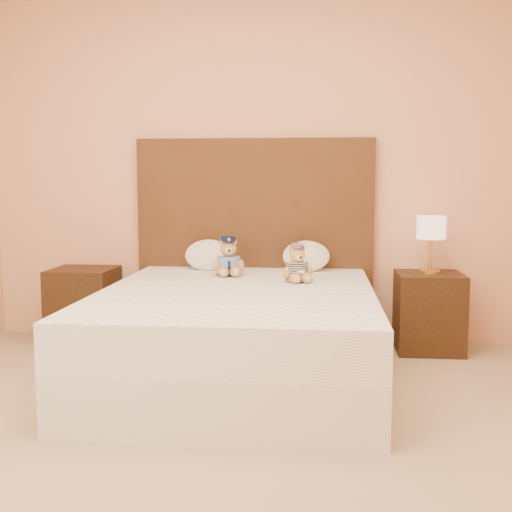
{
  "coord_description": "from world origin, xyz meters",
  "views": [
    {
      "loc": [
        0.48,
        -2.52,
        1.19
      ],
      "look_at": [
        0.09,
        1.45,
        0.72
      ],
      "focal_mm": 45.0,
      "sensor_mm": 36.0,
      "label": 1
    }
  ],
  "objects_px": {
    "nightstand_right": "(429,312)",
    "teddy_prisoner": "(297,264)",
    "lamp": "(431,231)",
    "teddy_police": "(228,257)",
    "pillow_left": "(208,253)",
    "nightstand_left": "(84,305)",
    "bed": "(238,335)",
    "pillow_right": "(306,255)"
  },
  "relations": [
    {
      "from": "nightstand_right",
      "to": "teddy_prisoner",
      "type": "bearing_deg",
      "value": -152.39
    },
    {
      "from": "lamp",
      "to": "teddy_police",
      "type": "relative_size",
      "value": 1.53
    },
    {
      "from": "nightstand_right",
      "to": "lamp",
      "type": "xyz_separation_m",
      "value": [
        -0.0,
        0.0,
        0.57
      ]
    },
    {
      "from": "nightstand_right",
      "to": "pillow_left",
      "type": "bearing_deg",
      "value": 178.91
    },
    {
      "from": "nightstand_left",
      "to": "nightstand_right",
      "type": "relative_size",
      "value": 1.0
    },
    {
      "from": "nightstand_right",
      "to": "nightstand_left",
      "type": "bearing_deg",
      "value": 180.0
    },
    {
      "from": "nightstand_right",
      "to": "lamp",
      "type": "relative_size",
      "value": 1.38
    },
    {
      "from": "nightstand_left",
      "to": "teddy_prisoner",
      "type": "height_order",
      "value": "teddy_prisoner"
    },
    {
      "from": "bed",
      "to": "pillow_right",
      "type": "height_order",
      "value": "pillow_right"
    },
    {
      "from": "nightstand_left",
      "to": "teddy_prisoner",
      "type": "relative_size",
      "value": 2.35
    },
    {
      "from": "pillow_left",
      "to": "pillow_right",
      "type": "xyz_separation_m",
      "value": [
        0.71,
        0.0,
        -0.0
      ]
    },
    {
      "from": "nightstand_left",
      "to": "nightstand_right",
      "type": "bearing_deg",
      "value": 0.0
    },
    {
      "from": "bed",
      "to": "teddy_prisoner",
      "type": "height_order",
      "value": "teddy_prisoner"
    },
    {
      "from": "bed",
      "to": "nightstand_left",
      "type": "xyz_separation_m",
      "value": [
        -1.25,
        0.8,
        -0.0
      ]
    },
    {
      "from": "bed",
      "to": "teddy_police",
      "type": "xyz_separation_m",
      "value": [
        -0.13,
        0.55,
        0.41
      ]
    },
    {
      "from": "nightstand_right",
      "to": "bed",
      "type": "bearing_deg",
      "value": -147.38
    },
    {
      "from": "bed",
      "to": "nightstand_left",
      "type": "distance_m",
      "value": 1.48
    },
    {
      "from": "teddy_police",
      "to": "teddy_prisoner",
      "type": "relative_size",
      "value": 1.12
    },
    {
      "from": "pillow_left",
      "to": "nightstand_left",
      "type": "bearing_deg",
      "value": -178.15
    },
    {
      "from": "nightstand_right",
      "to": "teddy_prisoner",
      "type": "distance_m",
      "value": 1.1
    },
    {
      "from": "pillow_right",
      "to": "bed",
      "type": "bearing_deg",
      "value": -115.02
    },
    {
      "from": "bed",
      "to": "lamp",
      "type": "xyz_separation_m",
      "value": [
        1.25,
        0.8,
        0.57
      ]
    },
    {
      "from": "teddy_police",
      "to": "teddy_prisoner",
      "type": "height_order",
      "value": "teddy_police"
    },
    {
      "from": "nightstand_right",
      "to": "pillow_left",
      "type": "height_order",
      "value": "pillow_left"
    },
    {
      "from": "bed",
      "to": "teddy_police",
      "type": "height_order",
      "value": "teddy_police"
    },
    {
      "from": "bed",
      "to": "lamp",
      "type": "height_order",
      "value": "lamp"
    },
    {
      "from": "pillow_left",
      "to": "pillow_right",
      "type": "bearing_deg",
      "value": 0.0
    },
    {
      "from": "nightstand_right",
      "to": "teddy_prisoner",
      "type": "relative_size",
      "value": 2.35
    },
    {
      "from": "lamp",
      "to": "pillow_right",
      "type": "distance_m",
      "value": 0.88
    },
    {
      "from": "nightstand_left",
      "to": "teddy_prisoner",
      "type": "bearing_deg",
      "value": -16.65
    },
    {
      "from": "lamp",
      "to": "teddy_police",
      "type": "height_order",
      "value": "lamp"
    },
    {
      "from": "teddy_police",
      "to": "pillow_left",
      "type": "xyz_separation_m",
      "value": [
        -0.19,
        0.28,
        -0.01
      ]
    },
    {
      "from": "lamp",
      "to": "teddy_prisoner",
      "type": "relative_size",
      "value": 1.71
    },
    {
      "from": "nightstand_right",
      "to": "pillow_right",
      "type": "xyz_separation_m",
      "value": [
        -0.86,
        0.03,
        0.39
      ]
    },
    {
      "from": "nightstand_left",
      "to": "pillow_right",
      "type": "bearing_deg",
      "value": 1.05
    },
    {
      "from": "teddy_police",
      "to": "lamp",
      "type": "bearing_deg",
      "value": -2.1
    },
    {
      "from": "nightstand_left",
      "to": "lamp",
      "type": "relative_size",
      "value": 1.38
    },
    {
      "from": "teddy_prisoner",
      "to": "nightstand_left",
      "type": "bearing_deg",
      "value": 139.88
    },
    {
      "from": "teddy_police",
      "to": "bed",
      "type": "bearing_deg",
      "value": -88.89
    },
    {
      "from": "nightstand_right",
      "to": "teddy_police",
      "type": "relative_size",
      "value": 2.1
    },
    {
      "from": "bed",
      "to": "teddy_police",
      "type": "bearing_deg",
      "value": 103.46
    },
    {
      "from": "nightstand_right",
      "to": "pillow_left",
      "type": "distance_m",
      "value": 1.62
    }
  ]
}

